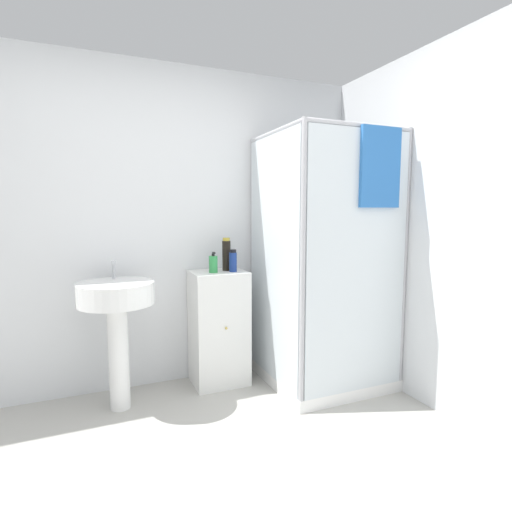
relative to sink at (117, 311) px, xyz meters
The scene contains 7 objects.
wall_back 0.74m from the sink, 45.37° to the left, with size 6.40×0.06×2.50m, color silver.
shower_enclosure 1.54m from the sink, ahead, with size 0.90×0.93×1.97m.
vanity_cabinet 0.82m from the sink, 10.01° to the left, with size 0.42×0.38×0.91m.
sink is the anchor object (origin of this frame).
soap_dispenser 0.77m from the sink, ahead, with size 0.07×0.07×0.16m.
shampoo_bottle_tall_black 0.93m from the sink, 10.48° to the left, with size 0.07×0.07×0.26m.
shampoo_bottle_blue 0.92m from the sink, ahead, with size 0.06×0.06×0.17m.
Camera 1 is at (-0.51, -1.48, 1.38)m, focal length 28.00 mm.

